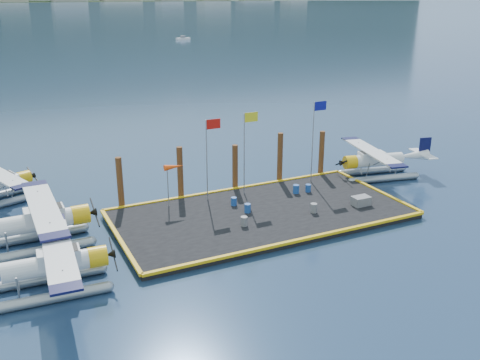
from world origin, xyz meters
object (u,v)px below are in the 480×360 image
at_px(crate, 361,201).
at_px(piling_0, 120,184).
at_px(seaplane_b, 38,225).
at_px(seaplane_d, 375,162).
at_px(drum_5, 234,201).
at_px(flagpole_yellow, 247,141).
at_px(piling_4, 321,155).
at_px(seaplane_a, 52,267).
at_px(drum_2, 308,188).
at_px(piling_1, 180,174).
at_px(piling_3, 280,159).
at_px(drum_0, 248,208).
at_px(drum_4, 296,189).
at_px(flagpole_red, 209,147).
at_px(flagpole_blue, 315,130).
at_px(piling_2, 235,169).
at_px(drum_3, 244,221).
at_px(windsock, 174,168).
at_px(drum_1, 314,208).

distance_m(crate, piling_0, 17.23).
relative_size(seaplane_b, seaplane_d, 1.09).
distance_m(drum_5, flagpole_yellow, 4.66).
bearing_deg(piling_4, seaplane_d, -28.50).
distance_m(seaplane_a, drum_2, 20.36).
bearing_deg(piling_1, piling_3, 0.00).
distance_m(drum_0, crate, 8.28).
bearing_deg(crate, drum_4, 125.87).
height_order(seaplane_d, piling_3, piling_3).
distance_m(drum_2, flagpole_red, 8.44).
bearing_deg(piling_4, drum_4, -143.43).
distance_m(flagpole_blue, piling_2, 6.98).
bearing_deg(flagpole_yellow, piling_1, 161.21).
height_order(piling_1, piling_2, piling_1).
bearing_deg(piling_2, drum_2, -36.82).
xyz_separation_m(piling_3, piling_4, (4.00, 0.00, -0.15)).
xyz_separation_m(drum_3, piling_4, (10.63, 6.96, 1.29)).
bearing_deg(piling_2, windsock, -163.85).
bearing_deg(piling_2, seaplane_b, -166.08).
distance_m(drum_5, piling_1, 4.64).
height_order(drum_3, drum_5, drum_3).
bearing_deg(windsock, flagpole_blue, -0.00).
bearing_deg(flagpole_blue, drum_4, -147.30).
bearing_deg(windsock, drum_5, -25.91).
distance_m(drum_0, flagpole_red, 5.23).
bearing_deg(drum_5, piling_0, 154.65).
bearing_deg(flagpole_yellow, piling_4, 11.60).
bearing_deg(windsock, piling_1, 57.34).
bearing_deg(windsock, drum_1, -33.52).
distance_m(drum_1, flagpole_yellow, 7.09).
xyz_separation_m(drum_1, flagpole_yellow, (-2.50, 5.45, 3.79)).
height_order(drum_1, piling_4, piling_4).
bearing_deg(seaplane_b, seaplane_a, -0.01).
xyz_separation_m(seaplane_b, flagpole_blue, (21.14, 2.10, 3.13)).
relative_size(piling_0, piling_1, 0.95).
xyz_separation_m(drum_1, piling_2, (-2.70, 7.05, 1.17)).
distance_m(flagpole_yellow, windsock, 5.87).
relative_size(drum_3, windsock, 0.20).
distance_m(crate, piling_2, 9.91).
height_order(flagpole_blue, piling_0, flagpole_blue).
xyz_separation_m(seaplane_a, flagpole_red, (12.08, 7.81, 2.97)).
bearing_deg(seaplane_b, drum_5, 90.43).
height_order(drum_2, piling_4, piling_4).
height_order(seaplane_a, flagpole_red, flagpole_red).
distance_m(seaplane_a, drum_4, 19.45).
height_order(drum_0, flagpole_blue, flagpole_blue).
relative_size(flagpole_blue, piling_3, 1.51).
relative_size(seaplane_b, piling_4, 2.50).
bearing_deg(piling_0, drum_2, -14.15).
distance_m(seaplane_d, drum_4, 8.49).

